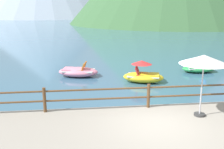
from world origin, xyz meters
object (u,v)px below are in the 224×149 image
pedal_boat_0 (143,75)px  pedal_boat_3 (78,72)px  beach_umbrella (204,60)px  pedal_boat_2 (198,68)px

pedal_boat_0 → pedal_boat_3: size_ratio=0.96×
beach_umbrella → pedal_boat_3: bearing=119.1°
beach_umbrella → pedal_boat_3: (-4.37, 7.83, -2.14)m
beach_umbrella → pedal_boat_2: size_ratio=0.97×
beach_umbrella → pedal_boat_0: beach_umbrella is taller
pedal_boat_0 → pedal_boat_2: (4.26, 2.03, -0.18)m
beach_umbrella → pedal_boat_2: beach_umbrella is taller
beach_umbrella → pedal_boat_0: bearing=96.1°
beach_umbrella → pedal_boat_3: beach_umbrella is taller
pedal_boat_2 → pedal_boat_3: (-7.98, -0.24, 0.06)m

